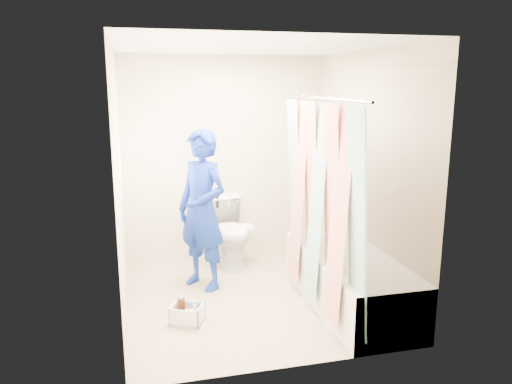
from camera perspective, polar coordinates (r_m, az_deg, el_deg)
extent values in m
plane|color=gray|center=(5.07, -0.55, -11.85)|extent=(2.60, 2.60, 0.00)
cube|color=white|center=(4.64, -0.61, 16.32)|extent=(2.40, 2.60, 0.02)
cube|color=beige|center=(5.96, -3.50, 3.85)|extent=(2.40, 0.02, 2.40)
cube|color=beige|center=(3.49, 4.41, -2.29)|extent=(2.40, 0.02, 2.40)
cube|color=beige|center=(4.59, -15.32, 0.86)|extent=(0.02, 2.60, 2.40)
cube|color=beige|center=(5.12, 12.61, 2.16)|extent=(0.02, 2.60, 2.40)
cube|color=silver|center=(4.86, 10.59, -9.96)|extent=(0.70, 1.75, 0.50)
cube|color=white|center=(4.79, 10.69, -7.64)|extent=(0.58, 1.63, 0.06)
cylinder|color=silver|center=(4.38, 7.48, 10.56)|extent=(0.02, 1.90, 0.02)
cube|color=silver|center=(4.50, 7.15, -1.35)|extent=(0.06, 1.75, 1.80)
imported|color=white|center=(5.83, -3.04, -4.52)|extent=(0.52, 0.80, 0.77)
cube|color=white|center=(5.70, -2.67, -4.22)|extent=(0.49, 0.26, 0.04)
cylinder|color=black|center=(5.91, -4.44, -0.75)|extent=(0.04, 0.04, 0.23)
cylinder|color=gold|center=(5.88, -4.46, 0.43)|extent=(0.06, 0.06, 0.03)
cylinder|color=silver|center=(5.96, -3.11, -0.83)|extent=(0.03, 0.03, 0.19)
imported|color=#103FA0|center=(5.08, -6.16, -2.07)|extent=(0.68, 0.71, 1.64)
cube|color=silver|center=(4.61, -7.84, -14.41)|extent=(0.34, 0.31, 0.03)
cube|color=silver|center=(4.61, -9.41, -13.49)|extent=(0.10, 0.21, 0.16)
cube|color=silver|center=(4.54, -6.29, -13.81)|extent=(0.10, 0.21, 0.16)
cube|color=silver|center=(4.49, -8.25, -14.19)|extent=(0.26, 0.12, 0.16)
cube|color=silver|center=(4.66, -7.50, -13.13)|extent=(0.26, 0.12, 0.16)
cylinder|color=#3D1D0C|center=(4.61, -8.52, -12.98)|extent=(0.06, 0.06, 0.18)
cylinder|color=silver|center=(4.59, -7.04, -13.18)|extent=(0.06, 0.06, 0.16)
cylinder|color=beige|center=(4.53, -7.81, -13.87)|extent=(0.04, 0.04, 0.12)
cylinder|color=#3D1D0C|center=(4.56, -8.85, -14.17)|extent=(0.05, 0.05, 0.05)
cylinder|color=yellow|center=(4.55, -8.86, -13.80)|extent=(0.06, 0.06, 0.01)
imported|color=silver|center=(4.51, -7.00, -13.59)|extent=(0.08, 0.08, 0.17)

